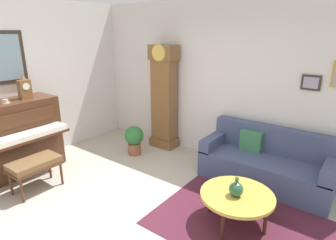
% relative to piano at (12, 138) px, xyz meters
% --- Properties ---
extents(ground_plane, '(6.40, 6.00, 0.10)m').
position_rel_piano_xyz_m(ground_plane, '(2.23, 0.23, -0.66)').
color(ground_plane, '#B2A899').
extents(wall_left, '(0.13, 4.90, 2.80)m').
position_rel_piano_xyz_m(wall_left, '(-0.37, 0.22, 0.80)').
color(wall_left, silver).
rests_on(wall_left, ground_plane).
extents(wall_back, '(5.30, 0.13, 2.80)m').
position_rel_piano_xyz_m(wall_back, '(2.24, 2.63, 0.79)').
color(wall_back, silver).
rests_on(wall_back, ground_plane).
extents(area_rug, '(2.10, 1.50, 0.01)m').
position_rel_piano_xyz_m(area_rug, '(3.52, 0.97, -0.61)').
color(area_rug, '#4C1E2D').
rests_on(area_rug, ground_plane).
extents(piano, '(0.87, 1.44, 1.21)m').
position_rel_piano_xyz_m(piano, '(0.00, 0.00, 0.00)').
color(piano, '#4C2B19').
rests_on(piano, ground_plane).
extents(piano_bench, '(0.42, 0.70, 0.48)m').
position_rel_piano_xyz_m(piano_bench, '(0.77, -0.08, -0.21)').
color(piano_bench, '#4C2B19').
rests_on(piano_bench, ground_plane).
extents(grandfather_clock, '(0.52, 0.34, 2.03)m').
position_rel_piano_xyz_m(grandfather_clock, '(1.26, 2.37, 0.35)').
color(grandfather_clock, brown).
rests_on(grandfather_clock, ground_plane).
extents(couch, '(1.90, 0.80, 0.84)m').
position_rel_piano_xyz_m(couch, '(3.39, 2.18, -0.30)').
color(couch, '#424C70').
rests_on(couch, ground_plane).
extents(coffee_table, '(0.88, 0.88, 0.40)m').
position_rel_piano_xyz_m(coffee_table, '(3.44, 0.97, -0.24)').
color(coffee_table, gold).
rests_on(coffee_table, ground_plane).
extents(mantel_clock, '(0.13, 0.18, 0.38)m').
position_rel_piano_xyz_m(mantel_clock, '(0.00, 0.32, 0.77)').
color(mantel_clock, brown).
rests_on(mantel_clock, piano).
extents(teacup, '(0.12, 0.12, 0.06)m').
position_rel_piano_xyz_m(teacup, '(0.08, -0.03, 0.62)').
color(teacup, beige).
rests_on(teacup, piano).
extents(green_jug, '(0.17, 0.17, 0.24)m').
position_rel_piano_xyz_m(green_jug, '(3.43, 0.93, -0.13)').
color(green_jug, '#234C33').
rests_on(green_jug, coffee_table).
extents(potted_plant, '(0.36, 0.36, 0.56)m').
position_rel_piano_xyz_m(potted_plant, '(1.06, 1.71, -0.29)').
color(potted_plant, '#935138').
rests_on(potted_plant, ground_plane).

